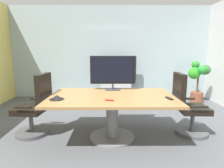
{
  "coord_description": "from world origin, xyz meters",
  "views": [
    {
      "loc": [
        0.04,
        -2.78,
        1.48
      ],
      "look_at": [
        0.05,
        0.49,
        0.89
      ],
      "focal_mm": 30.14,
      "sensor_mm": 36.0,
      "label": 1
    }
  ],
  "objects_px": {
    "wall_display_unit": "(116,85)",
    "remote_control": "(169,98)",
    "conference_table": "(112,106)",
    "office_chair_left": "(36,110)",
    "office_chair_right": "(188,109)",
    "potted_plant": "(198,79)",
    "tv_monitor": "(113,71)",
    "conference_phone": "(57,98)"
  },
  "relations": [
    {
      "from": "conference_phone",
      "to": "remote_control",
      "type": "relative_size",
      "value": 1.29
    },
    {
      "from": "conference_table",
      "to": "office_chair_left",
      "type": "height_order",
      "value": "office_chair_left"
    },
    {
      "from": "wall_display_unit",
      "to": "remote_control",
      "type": "bearing_deg",
      "value": -74.96
    },
    {
      "from": "tv_monitor",
      "to": "office_chair_right",
      "type": "bearing_deg",
      "value": -13.8
    },
    {
      "from": "conference_phone",
      "to": "remote_control",
      "type": "distance_m",
      "value": 1.72
    },
    {
      "from": "office_chair_left",
      "to": "office_chair_right",
      "type": "xyz_separation_m",
      "value": [
        2.66,
        0.02,
        0.0
      ]
    },
    {
      "from": "office_chair_left",
      "to": "potted_plant",
      "type": "relative_size",
      "value": 0.92
    },
    {
      "from": "tv_monitor",
      "to": "conference_phone",
      "type": "distance_m",
      "value": 1.16
    },
    {
      "from": "conference_table",
      "to": "wall_display_unit",
      "type": "height_order",
      "value": "wall_display_unit"
    },
    {
      "from": "office_chair_left",
      "to": "wall_display_unit",
      "type": "relative_size",
      "value": 0.83
    },
    {
      "from": "potted_plant",
      "to": "remote_control",
      "type": "xyz_separation_m",
      "value": [
        -1.55,
        -2.41,
        0.06
      ]
    },
    {
      "from": "remote_control",
      "to": "conference_phone",
      "type": "bearing_deg",
      "value": 167.52
    },
    {
      "from": "conference_table",
      "to": "tv_monitor",
      "type": "distance_m",
      "value": 0.71
    },
    {
      "from": "wall_display_unit",
      "to": "potted_plant",
      "type": "height_order",
      "value": "wall_display_unit"
    },
    {
      "from": "conference_table",
      "to": "tv_monitor",
      "type": "bearing_deg",
      "value": 88.1
    },
    {
      "from": "conference_table",
      "to": "potted_plant",
      "type": "xyz_separation_m",
      "value": [
        2.43,
        2.2,
        0.12
      ]
    },
    {
      "from": "tv_monitor",
      "to": "conference_phone",
      "type": "height_order",
      "value": "tv_monitor"
    },
    {
      "from": "office_chair_right",
      "to": "wall_display_unit",
      "type": "distance_m",
      "value": 2.71
    },
    {
      "from": "conference_table",
      "to": "office_chair_right",
      "type": "height_order",
      "value": "office_chair_right"
    },
    {
      "from": "office_chair_left",
      "to": "potted_plant",
      "type": "height_order",
      "value": "potted_plant"
    },
    {
      "from": "office_chair_right",
      "to": "wall_display_unit",
      "type": "height_order",
      "value": "wall_display_unit"
    },
    {
      "from": "office_chair_right",
      "to": "potted_plant",
      "type": "relative_size",
      "value": 0.92
    },
    {
      "from": "conference_phone",
      "to": "potted_plant",
      "type": "bearing_deg",
      "value": 36.71
    },
    {
      "from": "office_chair_right",
      "to": "remote_control",
      "type": "bearing_deg",
      "value": 130.39
    },
    {
      "from": "office_chair_left",
      "to": "conference_phone",
      "type": "distance_m",
      "value": 0.69
    },
    {
      "from": "wall_display_unit",
      "to": "potted_plant",
      "type": "bearing_deg",
      "value": -9.43
    },
    {
      "from": "office_chair_right",
      "to": "conference_phone",
      "type": "xyz_separation_m",
      "value": [
        -2.17,
        -0.39,
        0.31
      ]
    },
    {
      "from": "wall_display_unit",
      "to": "conference_phone",
      "type": "relative_size",
      "value": 5.95
    },
    {
      "from": "office_chair_left",
      "to": "wall_display_unit",
      "type": "bearing_deg",
      "value": 154.88
    },
    {
      "from": "conference_table",
      "to": "office_chair_left",
      "type": "relative_size",
      "value": 1.87
    },
    {
      "from": "conference_table",
      "to": "office_chair_left",
      "type": "distance_m",
      "value": 1.34
    },
    {
      "from": "tv_monitor",
      "to": "office_chair_left",
      "type": "bearing_deg",
      "value": -165.64
    },
    {
      "from": "tv_monitor",
      "to": "conference_phone",
      "type": "xyz_separation_m",
      "value": [
        -0.86,
        -0.71,
        -0.33
      ]
    },
    {
      "from": "conference_phone",
      "to": "tv_monitor",
      "type": "bearing_deg",
      "value": 39.73
    },
    {
      "from": "wall_display_unit",
      "to": "remote_control",
      "type": "height_order",
      "value": "wall_display_unit"
    },
    {
      "from": "office_chair_left",
      "to": "remote_control",
      "type": "xyz_separation_m",
      "value": [
        2.21,
        -0.34,
        0.29
      ]
    },
    {
      "from": "tv_monitor",
      "to": "wall_display_unit",
      "type": "bearing_deg",
      "value": 86.99
    },
    {
      "from": "conference_table",
      "to": "potted_plant",
      "type": "height_order",
      "value": "potted_plant"
    },
    {
      "from": "potted_plant",
      "to": "wall_display_unit",
      "type": "bearing_deg",
      "value": 170.57
    },
    {
      "from": "office_chair_left",
      "to": "office_chair_right",
      "type": "distance_m",
      "value": 2.66
    },
    {
      "from": "conference_table",
      "to": "office_chair_right",
      "type": "distance_m",
      "value": 1.34
    },
    {
      "from": "conference_phone",
      "to": "remote_control",
      "type": "height_order",
      "value": "conference_phone"
    }
  ]
}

